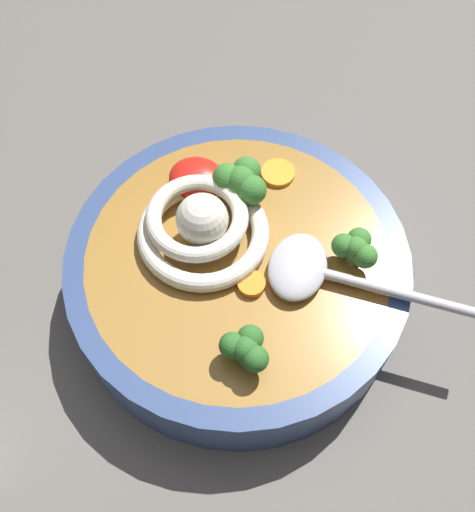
# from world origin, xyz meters

# --- Properties ---
(table_slab) EXTENTS (1.26, 1.26, 0.03)m
(table_slab) POSITION_xyz_m (0.00, 0.00, 0.01)
(table_slab) COLOR #5B5651
(table_slab) RESTS_ON ground
(soup_bowl) EXTENTS (0.27, 0.27, 0.06)m
(soup_bowl) POSITION_xyz_m (0.02, -0.01, 0.06)
(soup_bowl) COLOR #334775
(soup_bowl) RESTS_ON table_slab
(noodle_pile) EXTENTS (0.11, 0.11, 0.05)m
(noodle_pile) POSITION_xyz_m (0.05, -0.02, 0.10)
(noodle_pile) COLOR silver
(noodle_pile) RESTS_ON soup_bowl
(soup_spoon) EXTENTS (0.17, 0.06, 0.02)m
(soup_spoon) POSITION_xyz_m (-0.04, -0.02, 0.10)
(soup_spoon) COLOR #B7B7BC
(soup_spoon) RESTS_ON soup_bowl
(chili_sauce_dollop) EXTENTS (0.05, 0.04, 0.02)m
(chili_sauce_dollop) POSITION_xyz_m (0.08, -0.06, 0.10)
(chili_sauce_dollop) COLOR red
(chili_sauce_dollop) RESTS_ON soup_bowl
(broccoli_floret_center) EXTENTS (0.05, 0.04, 0.04)m
(broccoli_floret_center) POSITION_xyz_m (0.04, -0.07, 0.11)
(broccoli_floret_center) COLOR #7A9E60
(broccoli_floret_center) RESTS_ON soup_bowl
(broccoli_floret_beside_noodles) EXTENTS (0.04, 0.03, 0.03)m
(broccoli_floret_beside_noodles) POSITION_xyz_m (-0.06, -0.04, 0.11)
(broccoli_floret_beside_noodles) COLOR #7A9E60
(broccoli_floret_beside_noodles) RESTS_ON soup_bowl
(broccoli_floret_right) EXTENTS (0.04, 0.03, 0.03)m
(broccoli_floret_right) POSITION_xyz_m (-0.02, 0.06, 0.11)
(broccoli_floret_right) COLOR #7A9E60
(broccoli_floret_right) RESTS_ON soup_bowl
(carrot_slice_far) EXTENTS (0.02, 0.02, 0.01)m
(carrot_slice_far) POSITION_xyz_m (-0.00, 0.01, 0.09)
(carrot_slice_far) COLOR orange
(carrot_slice_far) RESTS_ON soup_bowl
(carrot_slice_beside_chili) EXTENTS (0.03, 0.03, 0.00)m
(carrot_slice_beside_chili) POSITION_xyz_m (0.02, -0.10, 0.09)
(carrot_slice_beside_chili) COLOR orange
(carrot_slice_beside_chili) RESTS_ON soup_bowl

